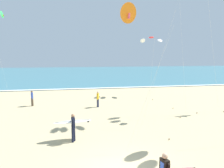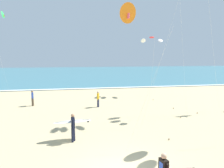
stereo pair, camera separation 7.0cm
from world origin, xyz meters
name	(u,v)px [view 2 (the right image)]	position (x,y,z in m)	size (l,w,h in m)	color
ocean_water	(84,73)	(0.00, 52.56, 0.04)	(160.00, 60.00, 0.08)	teal
shoreline_foam	(90,88)	(0.00, 22.86, 0.09)	(160.00, 0.83, 0.01)	white
surfer_lead	(73,124)	(-2.13, 4.01, 1.05)	(2.32, 1.02, 1.71)	black
kite_delta_emerald_near	(3,15)	(-11.74, 22.80, 10.59)	(0.53, 4.62, 11.15)	green
kite_delta_amber_far	(128,14)	(0.60, 1.74, 6.99)	(3.54, 1.70, 7.51)	orange
kite_arc_scarlet_close	(152,40)	(7.61, 17.02, 7.12)	(3.01, 4.33, 7.49)	white
bystander_blue_top	(33,98)	(-6.39, 13.24, 0.81)	(0.26, 0.48, 1.59)	#4C3D2D
bystander_yellow_top	(98,99)	(0.14, 11.62, 0.81)	(0.27, 0.48, 1.59)	#2D334C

